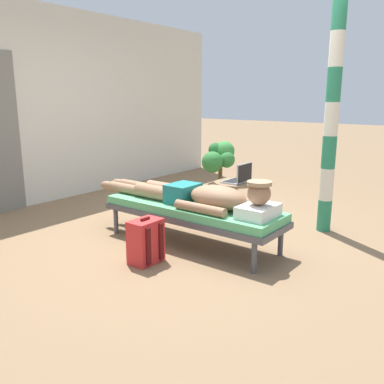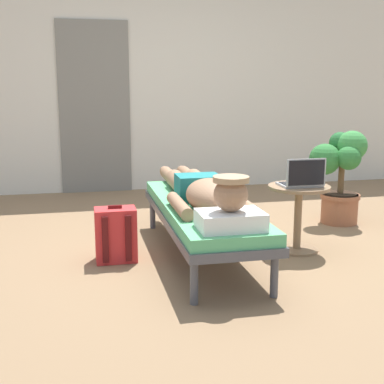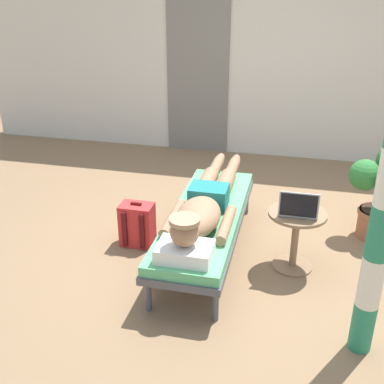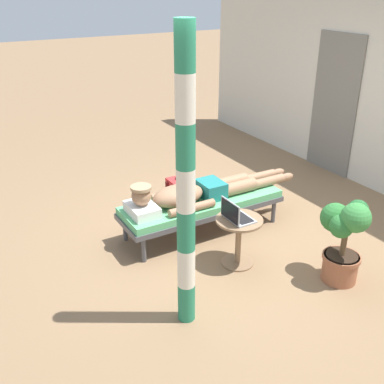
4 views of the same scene
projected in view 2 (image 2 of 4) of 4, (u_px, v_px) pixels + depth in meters
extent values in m
plane|color=#846647|center=(218.00, 248.00, 4.16)|extent=(40.00, 40.00, 0.00)
cube|color=beige|center=(149.00, 80.00, 6.37)|extent=(7.60, 0.20, 2.70)
cube|color=slate|center=(95.00, 108.00, 6.18)|extent=(0.84, 0.03, 2.04)
cylinder|color=#4C4C51|center=(153.00, 213.00, 4.71)|extent=(0.05, 0.05, 0.28)
cylinder|color=#4C4C51|center=(206.00, 210.00, 4.82)|extent=(0.05, 0.05, 0.28)
cylinder|color=#4C4C51|center=(194.00, 282.00, 3.06)|extent=(0.05, 0.05, 0.28)
cylinder|color=#4C4C51|center=(274.00, 275.00, 3.16)|extent=(0.05, 0.05, 0.28)
cube|color=#4C4C51|center=(202.00, 217.00, 3.90)|extent=(0.61, 1.93, 0.06)
cube|color=#59B272|center=(202.00, 208.00, 3.89)|extent=(0.58, 1.89, 0.08)
cube|color=white|center=(230.00, 220.00, 3.15)|extent=(0.40, 0.28, 0.11)
sphere|color=#997051|center=(231.00, 195.00, 3.12)|extent=(0.21, 0.21, 0.21)
cylinder|color=tan|center=(231.00, 179.00, 3.10)|extent=(0.22, 0.22, 0.03)
ellipsoid|color=#997051|center=(212.00, 196.00, 3.56)|extent=(0.35, 0.60, 0.23)
cylinder|color=#997051|center=(180.00, 206.00, 3.57)|extent=(0.09, 0.55, 0.09)
cylinder|color=#997051|center=(240.00, 203.00, 3.67)|extent=(0.09, 0.55, 0.09)
cube|color=#1E7272|center=(198.00, 187.00, 3.97)|extent=(0.33, 0.26, 0.19)
cylinder|color=#997051|center=(179.00, 182.00, 4.28)|extent=(0.15, 0.42, 0.15)
cylinder|color=#997051|center=(170.00, 176.00, 4.70)|extent=(0.11, 0.44, 0.11)
ellipsoid|color=#997051|center=(165.00, 171.00, 4.98)|extent=(0.09, 0.20, 0.10)
cylinder|color=#997051|center=(199.00, 181.00, 4.32)|extent=(0.15, 0.42, 0.15)
cylinder|color=#997051|center=(188.00, 175.00, 4.74)|extent=(0.11, 0.44, 0.11)
ellipsoid|color=#997051|center=(182.00, 171.00, 5.01)|extent=(0.09, 0.20, 0.10)
cylinder|color=#8C6B4C|center=(296.00, 249.00, 4.09)|extent=(0.34, 0.34, 0.02)
cylinder|color=#8C6B4C|center=(298.00, 219.00, 4.04)|extent=(0.06, 0.06, 0.48)
cylinder|color=#8C6B4C|center=(299.00, 187.00, 3.99)|extent=(0.48, 0.48, 0.02)
cube|color=#A5A8AD|center=(299.00, 185.00, 3.99)|extent=(0.31, 0.22, 0.02)
cube|color=black|center=(299.00, 183.00, 4.00)|extent=(0.27, 0.15, 0.00)
cube|color=#A5A8AD|center=(306.00, 173.00, 3.86)|extent=(0.31, 0.01, 0.21)
cube|color=black|center=(307.00, 173.00, 3.85)|extent=(0.29, 0.00, 0.19)
cube|color=red|center=(116.00, 235.00, 3.81)|extent=(0.30, 0.20, 0.40)
cube|color=red|center=(115.00, 239.00, 3.94)|extent=(0.23, 0.04, 0.18)
cube|color=#531212|center=(105.00, 240.00, 3.69)|extent=(0.04, 0.02, 0.34)
cube|color=#531212|center=(128.00, 238.00, 3.72)|extent=(0.04, 0.02, 0.34)
cube|color=#531212|center=(115.00, 207.00, 3.77)|extent=(0.10, 0.02, 0.02)
cylinder|color=#9E5B3D|center=(339.00, 208.00, 4.90)|extent=(0.34, 0.34, 0.28)
cylinder|color=#9E5B3D|center=(340.00, 196.00, 4.87)|extent=(0.37, 0.37, 0.04)
cylinder|color=#332319|center=(340.00, 193.00, 4.87)|extent=(0.31, 0.31, 0.01)
cylinder|color=brown|center=(341.00, 178.00, 4.84)|extent=(0.06, 0.06, 0.31)
sphere|color=#38843D|center=(352.00, 146.00, 4.79)|extent=(0.28, 0.28, 0.28)
sphere|color=#23602D|center=(340.00, 143.00, 4.87)|extent=(0.20, 0.20, 0.20)
sphere|color=#2D7233|center=(325.00, 159.00, 4.79)|extent=(0.29, 0.29, 0.29)
sphere|color=#2D7233|center=(349.00, 158.00, 4.71)|extent=(0.22, 0.22, 0.22)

